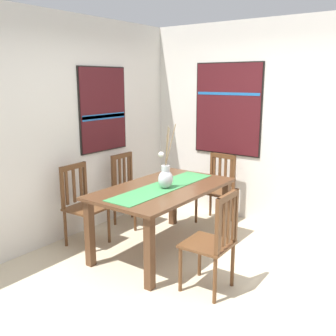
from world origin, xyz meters
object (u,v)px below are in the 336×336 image
object	(u,v)px
painting_on_back_wall	(103,110)
chair_1	(83,204)
chair_0	(217,187)
chair_2	(213,241)
painting_on_side_wall	(228,109)
dining_table	(163,197)
centerpiece_vase	(165,177)
chair_3	(130,188)

from	to	relation	value
painting_on_back_wall	chair_1	bearing A→B (deg)	-155.91
chair_0	painting_on_back_wall	bearing A→B (deg)	127.20
chair_2	painting_on_side_wall	size ratio (longest dim) A/B	0.77
chair_0	painting_on_side_wall	world-z (taller)	painting_on_side_wall
dining_table	painting_on_side_wall	world-z (taller)	painting_on_side_wall
centerpiece_vase	chair_2	bearing A→B (deg)	-115.47
chair_2	painting_on_side_wall	xyz separation A→B (m)	(1.95, 0.92, 1.04)
chair_1	dining_table	bearing A→B (deg)	-65.71
centerpiece_vase	chair_3	bearing A→B (deg)	64.22
chair_0	painting_on_side_wall	distance (m)	1.10
chair_0	painting_on_side_wall	size ratio (longest dim) A/B	0.74
chair_1	chair_0	bearing A→B (deg)	-29.63
painting_on_back_wall	chair_3	bearing A→B (deg)	-62.73
chair_1	chair_3	distance (m)	0.84
centerpiece_vase	painting_on_side_wall	bearing A→B (deg)	2.62
centerpiece_vase	chair_3	xyz separation A→B (m)	(0.46, 0.95, -0.40)
centerpiece_vase	chair_0	world-z (taller)	centerpiece_vase
chair_0	painting_on_back_wall	size ratio (longest dim) A/B	0.85
centerpiece_vase	dining_table	bearing A→B (deg)	63.95
chair_0	chair_3	size ratio (longest dim) A/B	0.98
centerpiece_vase	painting_on_side_wall	size ratio (longest dim) A/B	0.56
dining_table	painting_on_back_wall	distance (m)	1.53
centerpiece_vase	chair_2	size ratio (longest dim) A/B	0.74
painting_on_back_wall	chair_2	bearing A→B (deg)	-108.66
painting_on_side_wall	painting_on_back_wall	bearing A→B (deg)	136.60
chair_1	chair_2	xyz separation A→B (m)	(-0.02, -1.79, 0.01)
dining_table	chair_3	world-z (taller)	chair_3
dining_table	chair_2	size ratio (longest dim) A/B	1.71
chair_3	painting_on_side_wall	xyz separation A→B (m)	(1.09, -0.88, 1.04)
centerpiece_vase	chair_3	size ratio (longest dim) A/B	0.75
chair_1	chair_2	bearing A→B (deg)	-90.74
centerpiece_vase	chair_0	bearing A→B (deg)	1.25
painting_on_back_wall	painting_on_side_wall	distance (m)	1.72
chair_1	chair_3	size ratio (longest dim) A/B	1.00
chair_2	painting_on_side_wall	distance (m)	2.39
dining_table	painting_on_side_wall	size ratio (longest dim) A/B	1.31
chair_2	chair_3	bearing A→B (deg)	64.37
chair_0	chair_3	distance (m)	1.21
centerpiece_vase	chair_2	xyz separation A→B (m)	(-0.40, -0.84, -0.39)
chair_3	painting_on_side_wall	distance (m)	1.75
centerpiece_vase	painting_on_back_wall	bearing A→B (deg)	76.28
chair_0	chair_2	world-z (taller)	chair_2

